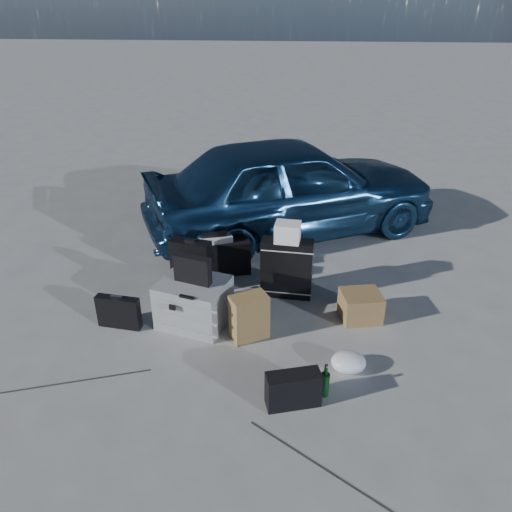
{
  "coord_description": "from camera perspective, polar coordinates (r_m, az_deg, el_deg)",
  "views": [
    {
      "loc": [
        0.49,
        -3.43,
        2.86
      ],
      "look_at": [
        0.15,
        0.85,
        0.56
      ],
      "focal_mm": 35.0,
      "sensor_mm": 36.0,
      "label": 1
    }
  ],
  "objects": [
    {
      "name": "ground",
      "position": [
        4.49,
        -2.88,
        -11.4
      ],
      "size": [
        60.0,
        60.0,
        0.0
      ],
      "primitive_type": "plane",
      "color": "#A1A19D",
      "rests_on": "ground"
    },
    {
      "name": "car",
      "position": [
        6.44,
        4.06,
        7.95
      ],
      "size": [
        4.02,
        2.94,
        1.27
      ],
      "primitive_type": "imported",
      "rotation": [
        0.0,
        0.0,
        2.01
      ],
      "color": "navy",
      "rests_on": "ground"
    },
    {
      "name": "pelican_case",
      "position": [
        4.81,
        -7.11,
        -5.28
      ],
      "size": [
        0.74,
        0.66,
        0.45
      ],
      "primitive_type": "cube",
      "rotation": [
        0.0,
        0.0,
        -0.28
      ],
      "color": "#919496",
      "rests_on": "ground"
    },
    {
      "name": "laptop_bag",
      "position": [
        4.62,
        -7.26,
        -1.55
      ],
      "size": [
        0.37,
        0.19,
        0.27
      ],
      "primitive_type": "cube",
      "rotation": [
        0.0,
        0.0,
        -0.31
      ],
      "color": "black",
      "rests_on": "pelican_case"
    },
    {
      "name": "briefcase",
      "position": [
        4.92,
        -15.42,
        -6.21
      ],
      "size": [
        0.43,
        0.15,
        0.33
      ],
      "primitive_type": "cube",
      "rotation": [
        0.0,
        0.0,
        -0.13
      ],
      "color": "black",
      "rests_on": "ground"
    },
    {
      "name": "suitcase_left",
      "position": [
        5.34,
        -7.38,
        -0.98
      ],
      "size": [
        0.45,
        0.25,
        0.56
      ],
      "primitive_type": "cube",
      "rotation": [
        0.0,
        0.0,
        -0.24
      ],
      "color": "black",
      "rests_on": "ground"
    },
    {
      "name": "suitcase_right",
      "position": [
        5.16,
        3.53,
        -1.41
      ],
      "size": [
        0.54,
        0.24,
        0.63
      ],
      "primitive_type": "cube",
      "rotation": [
        0.0,
        0.0,
        -0.09
      ],
      "color": "black",
      "rests_on": "ground"
    },
    {
      "name": "white_carton",
      "position": [
        4.96,
        3.63,
        2.72
      ],
      "size": [
        0.27,
        0.22,
        0.2
      ],
      "primitive_type": "cube",
      "rotation": [
        0.0,
        0.0,
        -0.11
      ],
      "color": "white",
      "rests_on": "suitcase_right"
    },
    {
      "name": "duffel_bag",
      "position": [
        5.67,
        -4.78,
        0.07
      ],
      "size": [
        0.85,
        0.52,
        0.39
      ],
      "primitive_type": "cube",
      "rotation": [
        0.0,
        0.0,
        0.25
      ],
      "color": "black",
      "rests_on": "ground"
    },
    {
      "name": "flat_box_white",
      "position": [
        5.57,
        -4.93,
        2.21
      ],
      "size": [
        0.46,
        0.41,
        0.07
      ],
      "primitive_type": "cube",
      "rotation": [
        0.0,
        0.0,
        0.41
      ],
      "color": "white",
      "rests_on": "duffel_bag"
    },
    {
      "name": "flat_box_black",
      "position": [
        5.55,
        -4.92,
        2.8
      ],
      "size": [
        0.32,
        0.26,
        0.06
      ],
      "primitive_type": "cube",
      "rotation": [
        0.0,
        0.0,
        0.28
      ],
      "color": "black",
      "rests_on": "flat_box_white"
    },
    {
      "name": "kraft_bag",
      "position": [
        4.58,
        -0.79,
        -6.98
      ],
      "size": [
        0.39,
        0.34,
        0.44
      ],
      "primitive_type": "cube",
      "rotation": [
        0.0,
        0.0,
        0.52
      ],
      "color": "olive",
      "rests_on": "ground"
    },
    {
      "name": "cardboard_box",
      "position": [
        4.98,
        11.85,
        -5.6
      ],
      "size": [
        0.43,
        0.39,
        0.28
      ],
      "primitive_type": "cube",
      "rotation": [
        0.0,
        0.0,
        0.2
      ],
      "color": "olive",
      "rests_on": "ground"
    },
    {
      "name": "plastic_bag",
      "position": [
        4.37,
        10.52,
        -11.85
      ],
      "size": [
        0.32,
        0.28,
        0.16
      ],
      "primitive_type": "ellipsoid",
      "rotation": [
        0.0,
        0.0,
        0.09
      ],
      "color": "white",
      "rests_on": "ground"
    },
    {
      "name": "messenger_bag",
      "position": [
        3.98,
        4.28,
        -14.96
      ],
      "size": [
        0.45,
        0.27,
        0.29
      ],
      "primitive_type": "cube",
      "rotation": [
        0.0,
        0.0,
        0.27
      ],
      "color": "black",
      "rests_on": "ground"
    },
    {
      "name": "green_bottle",
      "position": [
        4.08,
        7.89,
        -13.93
      ],
      "size": [
        0.08,
        0.08,
        0.29
      ],
      "primitive_type": "cylinder",
      "rotation": [
        0.0,
        0.0,
        0.11
      ],
      "color": "#0B3412",
      "rests_on": "ground"
    }
  ]
}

